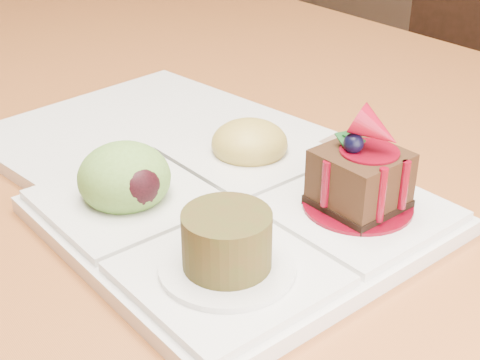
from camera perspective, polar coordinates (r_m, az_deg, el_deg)
dining_table at (r=0.72m, az=-14.49°, el=0.78°), size 1.00×1.80×0.75m
sampler_plate at (r=0.47m, az=-0.41°, el=-1.62°), size 0.25×0.25×0.09m
second_plate at (r=0.60m, az=-7.88°, el=3.48°), size 0.27×0.27×0.01m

